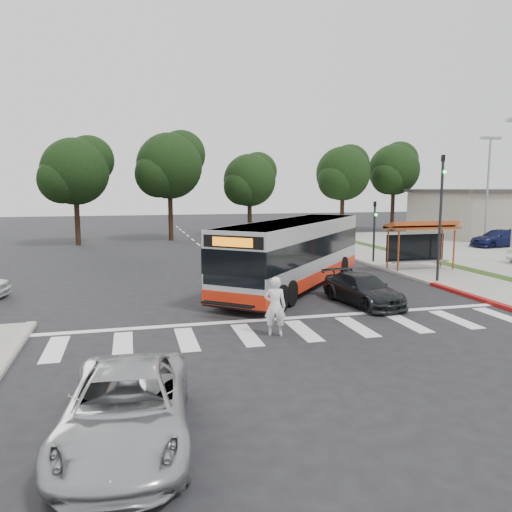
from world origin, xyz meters
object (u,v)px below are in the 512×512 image
object	(u,v)px
transit_bus	(294,254)
silver_suv_south	(126,408)
dark_sedan	(363,289)
pedestrian	(275,306)

from	to	relation	value
transit_bus	silver_suv_south	distance (m)	15.78
transit_bus	dark_sedan	size ratio (longest dim) A/B	2.89
silver_suv_south	dark_sedan	bearing A→B (deg)	49.87
silver_suv_south	transit_bus	bearing A→B (deg)	65.03
pedestrian	silver_suv_south	distance (m)	7.70
transit_bus	silver_suv_south	xyz separation A→B (m)	(-7.93, -13.61, -0.92)
dark_sedan	silver_suv_south	world-z (taller)	silver_suv_south
pedestrian	dark_sedan	size ratio (longest dim) A/B	0.45
dark_sedan	silver_suv_south	bearing A→B (deg)	-144.61
transit_bus	dark_sedan	world-z (taller)	transit_bus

